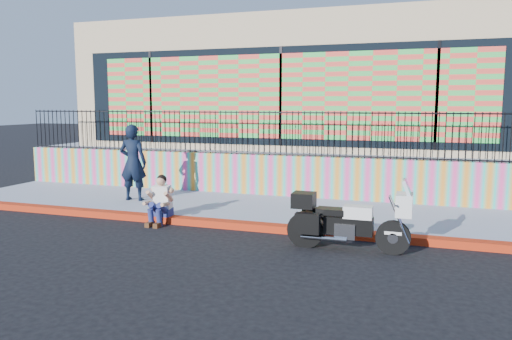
% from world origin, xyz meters
% --- Properties ---
extents(ground, '(90.00, 90.00, 0.00)m').
position_xyz_m(ground, '(0.00, 0.00, 0.00)').
color(ground, black).
rests_on(ground, ground).
extents(red_curb, '(16.00, 0.30, 0.15)m').
position_xyz_m(red_curb, '(0.00, 0.00, 0.07)').
color(red_curb, '#A81D0C').
rests_on(red_curb, ground).
extents(sidewalk, '(16.00, 3.00, 0.15)m').
position_xyz_m(sidewalk, '(0.00, 1.65, 0.07)').
color(sidewalk, '#8E97AB').
rests_on(sidewalk, ground).
extents(mural_wall, '(16.00, 0.20, 1.10)m').
position_xyz_m(mural_wall, '(0.00, 3.25, 0.70)').
color(mural_wall, '#E93D89').
rests_on(mural_wall, sidewalk).
extents(metal_fence, '(15.80, 0.04, 1.20)m').
position_xyz_m(metal_fence, '(0.00, 3.25, 1.85)').
color(metal_fence, black).
rests_on(metal_fence, mural_wall).
extents(elevated_platform, '(16.00, 10.00, 1.25)m').
position_xyz_m(elevated_platform, '(0.00, 8.35, 0.62)').
color(elevated_platform, '#8E97AB').
rests_on(elevated_platform, ground).
extents(storefront_building, '(14.00, 8.06, 4.00)m').
position_xyz_m(storefront_building, '(0.00, 8.13, 3.25)').
color(storefront_building, tan).
rests_on(storefront_building, elevated_platform).
extents(police_motorcycle, '(2.18, 0.72, 1.36)m').
position_xyz_m(police_motorcycle, '(2.66, -0.84, 0.57)').
color(police_motorcycle, black).
rests_on(police_motorcycle, ground).
extents(police_officer, '(0.77, 0.55, 1.97)m').
position_xyz_m(police_officer, '(-3.18, 1.38, 1.14)').
color(police_officer, black).
rests_on(police_officer, sidewalk).
extents(seated_man, '(0.54, 0.71, 1.06)m').
position_xyz_m(seated_man, '(-1.54, -0.20, 0.45)').
color(seated_man, navy).
rests_on(seated_man, ground).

